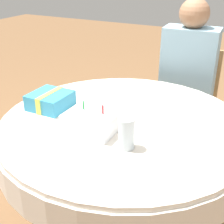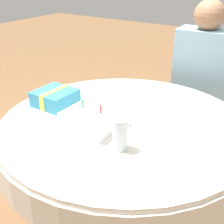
% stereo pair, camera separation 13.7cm
% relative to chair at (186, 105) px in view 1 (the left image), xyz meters
% --- Properties ---
extents(dining_table, '(1.14, 1.14, 0.74)m').
position_rel_chair_xyz_m(dining_table, '(-0.07, -0.88, 0.18)').
color(dining_table, silver).
rests_on(dining_table, ground_plane).
extents(chair, '(0.44, 0.44, 0.85)m').
position_rel_chair_xyz_m(chair, '(0.00, 0.00, 0.00)').
color(chair, '#A37A4C').
rests_on(chair, ground_plane).
extents(person, '(0.35, 0.29, 1.20)m').
position_rel_chair_xyz_m(person, '(0.01, -0.09, 0.24)').
color(person, '#9E7051').
rests_on(person, ground_plane).
extents(birthday_cake, '(0.21, 0.21, 0.12)m').
position_rel_chair_xyz_m(birthday_cake, '(-0.15, -1.00, 0.31)').
color(birthday_cake, white).
rests_on(birthday_cake, dining_table).
extents(drinking_glass, '(0.06, 0.06, 0.13)m').
position_rel_chair_xyz_m(drinking_glass, '(0.04, -1.08, 0.33)').
color(drinking_glass, silver).
rests_on(drinking_glass, dining_table).
extents(gift_box, '(0.18, 0.19, 0.08)m').
position_rel_chair_xyz_m(gift_box, '(-0.44, -0.93, 0.31)').
color(gift_box, teal).
rests_on(gift_box, dining_table).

